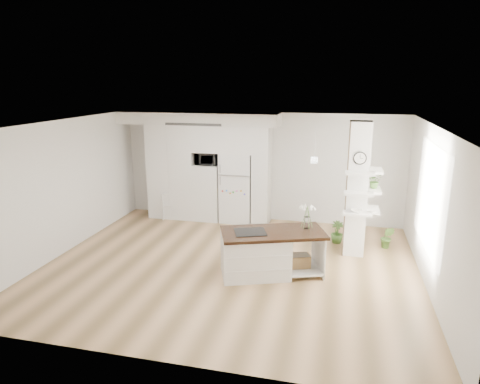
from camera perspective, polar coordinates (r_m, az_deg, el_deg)
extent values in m
cube|color=tan|center=(8.33, -1.31, -9.80)|extent=(7.00, 6.00, 0.01)
cube|color=white|center=(7.62, -1.43, 9.00)|extent=(7.00, 6.00, 0.04)
cube|color=silver|center=(10.72, 2.73, 3.36)|extent=(7.00, 0.04, 2.70)
cube|color=silver|center=(5.19, -9.94, -9.47)|extent=(7.00, 0.04, 2.70)
cube|color=silver|center=(9.37, -22.54, 0.57)|extent=(0.04, 6.00, 2.70)
cube|color=silver|center=(7.78, 24.44, -2.35)|extent=(0.04, 6.00, 2.70)
cube|color=white|center=(11.06, -8.88, 2.76)|extent=(1.20, 0.65, 2.40)
cube|color=white|center=(10.86, -4.25, 0.02)|extent=(0.65, 0.65, 1.42)
cube|color=white|center=(10.60, -4.40, 7.18)|extent=(0.65, 0.65, 0.65)
cube|color=white|center=(10.40, -0.42, 7.07)|extent=(0.85, 0.65, 0.65)
cube|color=white|center=(10.42, 2.93, 2.18)|extent=(0.40, 0.65, 2.40)
cube|color=silver|center=(10.60, -5.66, 9.73)|extent=(4.00, 0.70, 0.30)
cube|color=#262626|center=(10.29, -6.27, 8.95)|extent=(1.40, 0.04, 0.06)
cube|color=white|center=(10.63, -0.40, 0.65)|extent=(0.78, 0.66, 1.75)
cube|color=#B2B2B7|center=(10.22, -0.86, 2.18)|extent=(0.78, 0.01, 0.03)
cube|color=silver|center=(8.79, 15.36, 0.31)|extent=(0.40, 0.40, 2.70)
cube|color=#9A7856|center=(8.79, 13.99, 0.39)|extent=(0.02, 0.40, 2.70)
cube|color=#9A7856|center=(9.00, 15.32, 0.63)|extent=(0.40, 0.02, 2.70)
cylinder|color=black|center=(8.45, 15.70, 4.37)|extent=(0.25, 0.03, 0.25)
cylinder|color=white|center=(8.44, 15.70, 4.35)|extent=(0.21, 0.01, 0.21)
plane|color=white|center=(8.02, 24.03, -0.71)|extent=(0.00, 2.40, 2.40)
cylinder|color=white|center=(7.60, 11.42, 4.29)|extent=(0.12, 0.12, 0.10)
cube|color=white|center=(7.83, 2.03, -8.39)|extent=(1.39, 1.15, 0.77)
cube|color=white|center=(8.12, 8.21, -9.88)|extent=(0.87, 0.96, 0.04)
cube|color=white|center=(8.08, 10.41, -7.87)|extent=(0.30, 0.74, 0.77)
cube|color=black|center=(7.73, 4.42, -5.44)|extent=(2.03, 1.46, 0.06)
cube|color=black|center=(7.65, 1.37, -5.35)|extent=(0.68, 0.62, 0.01)
cube|color=#9F7C4D|center=(8.05, 7.92, -9.04)|extent=(0.44, 0.39, 0.23)
cylinder|color=white|center=(7.91, 8.90, -4.03)|extent=(0.12, 0.12, 0.22)
cube|color=white|center=(11.14, -10.12, -1.75)|extent=(0.10, 0.33, 0.69)
cube|color=white|center=(11.04, -7.30, -1.78)|extent=(0.10, 0.33, 0.69)
cube|color=white|center=(11.00, -8.78, -0.11)|extent=(0.64, 0.45, 0.03)
cube|color=white|center=(11.08, -8.72, -1.62)|extent=(0.61, 0.45, 0.03)
sphere|color=white|center=(11.12, -8.28, -2.65)|extent=(0.34, 0.34, 0.34)
imported|color=#436D2B|center=(9.58, 19.05, -5.74)|extent=(0.32, 0.28, 0.49)
imported|color=#436D2B|center=(9.60, 12.82, -5.24)|extent=(0.34, 0.34, 0.49)
imported|color=#2D2D2D|center=(10.63, -4.42, 4.44)|extent=(0.54, 0.37, 0.30)
imported|color=#436D2B|center=(8.87, 17.54, 1.43)|extent=(0.27, 0.23, 0.30)
imported|color=white|center=(8.59, 15.25, -2.43)|extent=(0.22, 0.22, 0.05)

